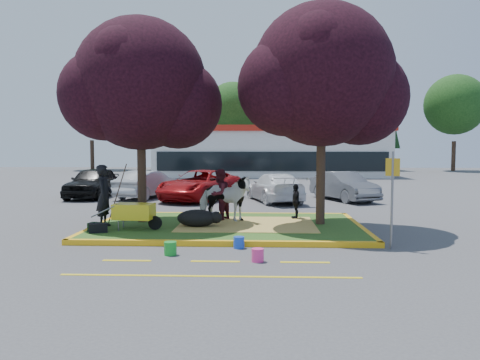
{
  "coord_description": "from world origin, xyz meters",
  "views": [
    {
      "loc": [
        0.97,
        -14.46,
        2.55
      ],
      "look_at": [
        0.36,
        0.5,
        1.5
      ],
      "focal_mm": 35.0,
      "sensor_mm": 36.0,
      "label": 1
    }
  ],
  "objects_px": {
    "sign_post": "(392,189)",
    "bucket_green": "(170,248)",
    "car_black": "(93,182)",
    "car_silver": "(148,184)",
    "bucket_blue": "(239,242)",
    "bucket_pink": "(258,255)",
    "cow": "(224,198)",
    "handler": "(104,196)",
    "calf": "(197,218)",
    "wheelbarrow": "(135,212)"
  },
  "relations": [
    {
      "from": "calf",
      "to": "car_black",
      "type": "xyz_separation_m",
      "value": [
        -6.55,
        9.4,
        0.36
      ]
    },
    {
      "from": "handler",
      "to": "wheelbarrow",
      "type": "distance_m",
      "value": 1.22
    },
    {
      "from": "handler",
      "to": "bucket_blue",
      "type": "relative_size",
      "value": 6.35
    },
    {
      "from": "calf",
      "to": "bucket_blue",
      "type": "xyz_separation_m",
      "value": [
        1.37,
        -2.29,
        -0.26
      ]
    },
    {
      "from": "sign_post",
      "to": "car_black",
      "type": "height_order",
      "value": "sign_post"
    },
    {
      "from": "cow",
      "to": "car_silver",
      "type": "bearing_deg",
      "value": 38.08
    },
    {
      "from": "calf",
      "to": "cow",
      "type": "bearing_deg",
      "value": 33.51
    },
    {
      "from": "sign_post",
      "to": "calf",
      "type": "bearing_deg",
      "value": 178.89
    },
    {
      "from": "handler",
      "to": "car_black",
      "type": "relative_size",
      "value": 0.41
    },
    {
      "from": "bucket_blue",
      "to": "car_silver",
      "type": "distance_m",
      "value": 12.81
    },
    {
      "from": "handler",
      "to": "bucket_pink",
      "type": "distance_m",
      "value": 5.94
    },
    {
      "from": "bucket_pink",
      "to": "bucket_blue",
      "type": "height_order",
      "value": "bucket_pink"
    },
    {
      "from": "cow",
      "to": "handler",
      "type": "xyz_separation_m",
      "value": [
        -3.56,
        -1.14,
        0.19
      ]
    },
    {
      "from": "handler",
      "to": "bucket_pink",
      "type": "relative_size",
      "value": 6.32
    },
    {
      "from": "wheelbarrow",
      "to": "sign_post",
      "type": "bearing_deg",
      "value": -7.86
    },
    {
      "from": "cow",
      "to": "car_black",
      "type": "height_order",
      "value": "cow"
    },
    {
      "from": "sign_post",
      "to": "bucket_green",
      "type": "xyz_separation_m",
      "value": [
        -5.42,
        -0.91,
        -1.35
      ]
    },
    {
      "from": "handler",
      "to": "wheelbarrow",
      "type": "relative_size",
      "value": 0.93
    },
    {
      "from": "wheelbarrow",
      "to": "car_silver",
      "type": "relative_size",
      "value": 0.48
    },
    {
      "from": "handler",
      "to": "sign_post",
      "type": "height_order",
      "value": "sign_post"
    },
    {
      "from": "cow",
      "to": "car_silver",
      "type": "height_order",
      "value": "cow"
    },
    {
      "from": "handler",
      "to": "bucket_blue",
      "type": "height_order",
      "value": "handler"
    },
    {
      "from": "calf",
      "to": "bucket_pink",
      "type": "xyz_separation_m",
      "value": [
        1.85,
        -3.67,
        -0.26
      ]
    },
    {
      "from": "handler",
      "to": "wheelbarrow",
      "type": "xyz_separation_m",
      "value": [
        1.04,
        -0.48,
        -0.42
      ]
    },
    {
      "from": "bucket_green",
      "to": "car_silver",
      "type": "height_order",
      "value": "car_silver"
    },
    {
      "from": "handler",
      "to": "bucket_green",
      "type": "xyz_separation_m",
      "value": [
        2.58,
        -3.02,
        -0.93
      ]
    },
    {
      "from": "calf",
      "to": "bucket_blue",
      "type": "distance_m",
      "value": 2.68
    },
    {
      "from": "calf",
      "to": "car_black",
      "type": "distance_m",
      "value": 11.46
    },
    {
      "from": "bucket_pink",
      "to": "car_black",
      "type": "distance_m",
      "value": 15.54
    },
    {
      "from": "bucket_pink",
      "to": "cow",
      "type": "bearing_deg",
      "value": 103.04
    },
    {
      "from": "handler",
      "to": "sign_post",
      "type": "distance_m",
      "value": 8.28
    },
    {
      "from": "bucket_green",
      "to": "bucket_pink",
      "type": "height_order",
      "value": "bucket_green"
    },
    {
      "from": "wheelbarrow",
      "to": "calf",
      "type": "bearing_deg",
      "value": 23.16
    },
    {
      "from": "calf",
      "to": "car_black",
      "type": "relative_size",
      "value": 0.27
    },
    {
      "from": "bucket_green",
      "to": "cow",
      "type": "bearing_deg",
      "value": 76.71
    },
    {
      "from": "calf",
      "to": "car_silver",
      "type": "bearing_deg",
      "value": 91.22
    },
    {
      "from": "sign_post",
      "to": "car_silver",
      "type": "relative_size",
      "value": 0.58
    },
    {
      "from": "car_black",
      "to": "car_silver",
      "type": "height_order",
      "value": "car_black"
    },
    {
      "from": "wheelbarrow",
      "to": "car_black",
      "type": "distance_m",
      "value": 11.06
    },
    {
      "from": "cow",
      "to": "bucket_green",
      "type": "distance_m",
      "value": 4.33
    },
    {
      "from": "bucket_pink",
      "to": "wheelbarrow",
      "type": "bearing_deg",
      "value": 139.29
    },
    {
      "from": "bucket_blue",
      "to": "sign_post",
      "type": "bearing_deg",
      "value": 1.5
    },
    {
      "from": "handler",
      "to": "sign_post",
      "type": "relative_size",
      "value": 0.77
    },
    {
      "from": "handler",
      "to": "car_black",
      "type": "bearing_deg",
      "value": 18.57
    },
    {
      "from": "handler",
      "to": "car_silver",
      "type": "height_order",
      "value": "handler"
    },
    {
      "from": "calf",
      "to": "bucket_pink",
      "type": "bearing_deg",
      "value": -83.79
    },
    {
      "from": "car_black",
      "to": "car_silver",
      "type": "bearing_deg",
      "value": 1.47
    },
    {
      "from": "handler",
      "to": "cow",
      "type": "bearing_deg",
      "value": -75.29
    },
    {
      "from": "handler",
      "to": "car_black",
      "type": "xyz_separation_m",
      "value": [
        -3.75,
        9.49,
        -0.31
      ]
    },
    {
      "from": "handler",
      "to": "bucket_green",
      "type": "bearing_deg",
      "value": -142.49
    }
  ]
}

